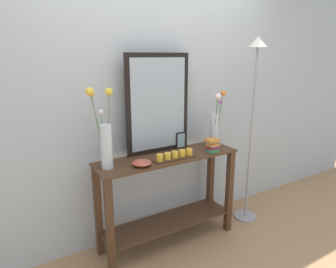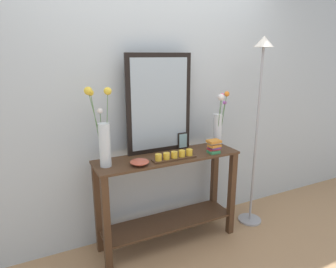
% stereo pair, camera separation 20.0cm
% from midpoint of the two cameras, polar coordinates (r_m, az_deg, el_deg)
% --- Properties ---
extents(ground_plane, '(7.00, 6.00, 0.02)m').
position_cam_midpoint_polar(ground_plane, '(3.00, 2.03, -20.09)').
color(ground_plane, '#A87F56').
extents(wall_back, '(6.40, 0.08, 2.70)m').
position_cam_midpoint_polar(wall_back, '(2.75, -0.73, 7.40)').
color(wall_back, '#B2BCC1').
rests_on(wall_back, ground).
extents(console_table, '(1.30, 0.37, 0.86)m').
position_cam_midpoint_polar(console_table, '(2.73, 2.13, -11.14)').
color(console_table, '#472D1C').
rests_on(console_table, ground).
extents(mirror_leaning, '(0.61, 0.03, 0.88)m').
position_cam_midpoint_polar(mirror_leaning, '(2.62, 0.50, 5.81)').
color(mirror_leaning, black).
rests_on(mirror_leaning, console_table).
extents(tall_vase_left, '(0.21, 0.16, 0.63)m').
position_cam_midpoint_polar(tall_vase_left, '(2.33, -10.04, -0.33)').
color(tall_vase_left, silver).
rests_on(tall_vase_left, console_table).
extents(vase_right, '(0.19, 0.22, 0.54)m').
position_cam_midpoint_polar(vase_right, '(2.89, 11.67, 1.81)').
color(vase_right, silver).
rests_on(vase_right, console_table).
extents(candle_tray, '(0.39, 0.09, 0.07)m').
position_cam_midpoint_polar(candle_tray, '(2.52, 3.50, -4.29)').
color(candle_tray, '#472D1C').
rests_on(candle_tray, console_table).
extents(picture_frame_small, '(0.10, 0.01, 0.16)m').
position_cam_midpoint_polar(picture_frame_small, '(2.79, 4.93, -1.30)').
color(picture_frame_small, black).
rests_on(picture_frame_small, console_table).
extents(decorative_bowl, '(0.16, 0.16, 0.05)m').
position_cam_midpoint_polar(decorative_bowl, '(2.38, -3.13, -5.45)').
color(decorative_bowl, '#B24C38').
rests_on(decorative_bowl, console_table).
extents(book_stack, '(0.12, 0.10, 0.12)m').
position_cam_midpoint_polar(book_stack, '(2.71, 10.97, -2.35)').
color(book_stack, '#388E56').
rests_on(book_stack, console_table).
extents(floor_lamp, '(0.24, 0.24, 1.88)m').
position_cam_midpoint_polar(floor_lamp, '(3.00, 19.05, 5.70)').
color(floor_lamp, '#9E9EA3').
rests_on(floor_lamp, ground).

